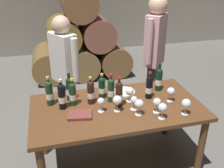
# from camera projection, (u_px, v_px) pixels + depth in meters

# --- Properties ---
(ground_plane) EXTENTS (14.00, 14.00, 0.00)m
(ground_plane) POSITION_uv_depth(u_px,v_px,m) (116.00, 164.00, 2.88)
(ground_plane) COLOR #66635E
(barrel_stack) EXTENTS (1.86, 0.90, 1.69)m
(barrel_stack) POSITION_uv_depth(u_px,v_px,m) (80.00, 42.00, 4.85)
(barrel_stack) COLOR brown
(barrel_stack) RESTS_ON ground_plane
(dining_table) EXTENTS (1.70, 0.90, 0.76)m
(dining_table) POSITION_uv_depth(u_px,v_px,m) (117.00, 114.00, 2.59)
(dining_table) COLOR brown
(dining_table) RESTS_ON ground_plane
(wine_bottle_0) EXTENTS (0.07, 0.07, 0.28)m
(wine_bottle_0) POSITION_uv_depth(u_px,v_px,m) (102.00, 87.00, 2.66)
(wine_bottle_0) COLOR black
(wine_bottle_0) RESTS_ON dining_table
(wine_bottle_1) EXTENTS (0.07, 0.07, 0.29)m
(wine_bottle_1) POSITION_uv_depth(u_px,v_px,m) (73.00, 94.00, 2.52)
(wine_bottle_1) COLOR #19381E
(wine_bottle_1) RESTS_ON dining_table
(wine_bottle_2) EXTENTS (0.07, 0.07, 0.29)m
(wine_bottle_2) POSITION_uv_depth(u_px,v_px,m) (91.00, 92.00, 2.55)
(wine_bottle_2) COLOR black
(wine_bottle_2) RESTS_ON dining_table
(wine_bottle_3) EXTENTS (0.07, 0.07, 0.30)m
(wine_bottle_3) POSITION_uv_depth(u_px,v_px,m) (70.00, 89.00, 2.61)
(wine_bottle_3) COLOR black
(wine_bottle_3) RESTS_ON dining_table
(wine_bottle_4) EXTENTS (0.07, 0.07, 0.31)m
(wine_bottle_4) POSITION_uv_depth(u_px,v_px,m) (49.00, 93.00, 2.52)
(wine_bottle_4) COLOR #19381E
(wine_bottle_4) RESTS_ON dining_table
(wine_bottle_5) EXTENTS (0.07, 0.07, 0.32)m
(wine_bottle_5) POSITION_uv_depth(u_px,v_px,m) (119.00, 94.00, 2.50)
(wine_bottle_5) COLOR black
(wine_bottle_5) RESTS_ON dining_table
(wine_bottle_6) EXTENTS (0.07, 0.07, 0.30)m
(wine_bottle_6) POSITION_uv_depth(u_px,v_px,m) (149.00, 87.00, 2.65)
(wine_bottle_6) COLOR black
(wine_bottle_6) RESTS_ON dining_table
(wine_bottle_7) EXTENTS (0.07, 0.07, 0.30)m
(wine_bottle_7) POSITION_uv_depth(u_px,v_px,m) (111.00, 90.00, 2.58)
(wine_bottle_7) COLOR #19381E
(wine_bottle_7) RESTS_ON dining_table
(wine_bottle_8) EXTENTS (0.07, 0.07, 0.31)m
(wine_bottle_8) POSITION_uv_depth(u_px,v_px,m) (62.00, 96.00, 2.45)
(wine_bottle_8) COLOR black
(wine_bottle_8) RESTS_ON dining_table
(wine_bottle_9) EXTENTS (0.07, 0.07, 0.31)m
(wine_bottle_9) POSITION_uv_depth(u_px,v_px,m) (159.00, 79.00, 2.81)
(wine_bottle_9) COLOR black
(wine_bottle_9) RESTS_ON dining_table
(wine_glass_0) EXTENTS (0.07, 0.07, 0.14)m
(wine_glass_0) POSITION_uv_depth(u_px,v_px,m) (134.00, 100.00, 2.45)
(wine_glass_0) COLOR white
(wine_glass_0) RESTS_ON dining_table
(wine_glass_1) EXTENTS (0.08, 0.08, 0.15)m
(wine_glass_1) POSITION_uv_depth(u_px,v_px,m) (157.00, 103.00, 2.40)
(wine_glass_1) COLOR white
(wine_glass_1) RESTS_ON dining_table
(wine_glass_2) EXTENTS (0.09, 0.09, 0.16)m
(wine_glass_2) POSITION_uv_depth(u_px,v_px,m) (186.00, 104.00, 2.36)
(wine_glass_2) COLOR white
(wine_glass_2) RESTS_ON dining_table
(wine_glass_3) EXTENTS (0.09, 0.09, 0.16)m
(wine_glass_3) POSITION_uv_depth(u_px,v_px,m) (117.00, 101.00, 2.42)
(wine_glass_3) COLOR white
(wine_glass_3) RESTS_ON dining_table
(wine_glass_4) EXTENTS (0.08, 0.08, 0.16)m
(wine_glass_4) POSITION_uv_depth(u_px,v_px,m) (171.00, 92.00, 2.59)
(wine_glass_4) COLOR white
(wine_glass_4) RESTS_ON dining_table
(wine_glass_5) EXTENTS (0.07, 0.07, 0.15)m
(wine_glass_5) POSITION_uv_depth(u_px,v_px,m) (101.00, 102.00, 2.41)
(wine_glass_5) COLOR white
(wine_glass_5) RESTS_ON dining_table
(wine_glass_6) EXTENTS (0.09, 0.09, 0.16)m
(wine_glass_6) POSITION_uv_depth(u_px,v_px,m) (139.00, 104.00, 2.36)
(wine_glass_6) COLOR white
(wine_glass_6) RESTS_ON dining_table
(wine_glass_7) EXTENTS (0.09, 0.09, 0.16)m
(wine_glass_7) POSITION_uv_depth(u_px,v_px,m) (130.00, 92.00, 2.58)
(wine_glass_7) COLOR white
(wine_glass_7) RESTS_ON dining_table
(wine_glass_8) EXTENTS (0.08, 0.08, 0.16)m
(wine_glass_8) POSITION_uv_depth(u_px,v_px,m) (163.00, 108.00, 2.30)
(wine_glass_8) COLOR white
(wine_glass_8) RESTS_ON dining_table
(tasting_notebook) EXTENTS (0.25, 0.20, 0.03)m
(tasting_notebook) POSITION_uv_depth(u_px,v_px,m) (80.00, 115.00, 2.37)
(tasting_notebook) COLOR brown
(tasting_notebook) RESTS_ON dining_table
(serving_plate) EXTENTS (0.24, 0.24, 0.01)m
(serving_plate) POSITION_uv_depth(u_px,v_px,m) (124.00, 92.00, 2.81)
(serving_plate) COLOR white
(serving_plate) RESTS_ON dining_table
(sommelier_presenting) EXTENTS (0.36, 0.38, 1.72)m
(sommelier_presenting) POSITION_uv_depth(u_px,v_px,m) (154.00, 50.00, 3.24)
(sommelier_presenting) COLOR #383842
(sommelier_presenting) RESTS_ON ground_plane
(taster_seated_left) EXTENTS (0.32, 0.43, 1.54)m
(taster_seated_left) POSITION_uv_depth(u_px,v_px,m) (65.00, 69.00, 3.00)
(taster_seated_left) COLOR #383842
(taster_seated_left) RESTS_ON ground_plane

